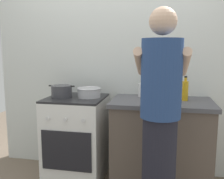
% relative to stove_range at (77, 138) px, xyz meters
% --- Properties ---
extents(back_wall, '(3.20, 0.10, 2.50)m').
position_rel_stove_range_xyz_m(back_wall, '(0.55, 0.35, 0.80)').
color(back_wall, silver).
rests_on(back_wall, ground).
extents(countertop, '(1.00, 0.60, 0.90)m').
position_rel_stove_range_xyz_m(countertop, '(0.90, 0.00, 0.00)').
color(countertop, brown).
rests_on(countertop, ground).
extents(stove_range, '(0.60, 0.62, 0.90)m').
position_rel_stove_range_xyz_m(stove_range, '(0.00, 0.00, 0.00)').
color(stove_range, white).
rests_on(stove_range, ground).
extents(pot, '(0.28, 0.22, 0.13)m').
position_rel_stove_range_xyz_m(pot, '(-0.14, -0.04, 0.51)').
color(pot, '#38383D').
rests_on(pot, stove_range).
extents(mixing_bowl, '(0.26, 0.26, 0.10)m').
position_rel_stove_range_xyz_m(mixing_bowl, '(0.14, 0.03, 0.51)').
color(mixing_bowl, '#B7B7BC').
rests_on(mixing_bowl, stove_range).
extents(utensil_crock, '(0.10, 0.10, 0.32)m').
position_rel_stove_range_xyz_m(utensil_crock, '(0.70, 0.18, 0.54)').
color(utensil_crock, silver).
rests_on(utensil_crock, countertop).
extents(spice_bottle, '(0.04, 0.04, 0.09)m').
position_rel_stove_range_xyz_m(spice_bottle, '(0.97, -0.07, 0.50)').
color(spice_bottle, silver).
rests_on(spice_bottle, countertop).
extents(oil_bottle, '(0.06, 0.06, 0.24)m').
position_rel_stove_range_xyz_m(oil_bottle, '(1.12, 0.05, 0.55)').
color(oil_bottle, gold).
rests_on(oil_bottle, countertop).
extents(person, '(0.41, 0.50, 1.70)m').
position_rel_stove_range_xyz_m(person, '(0.89, -0.63, 0.41)').
color(person, black).
rests_on(person, ground).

